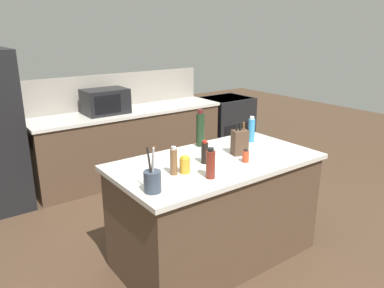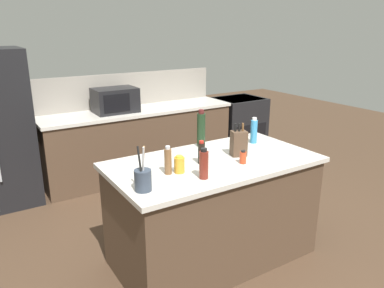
% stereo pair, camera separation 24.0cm
% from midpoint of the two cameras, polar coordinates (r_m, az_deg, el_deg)
% --- Properties ---
extents(ground_plane, '(14.00, 14.00, 0.00)m').
position_cam_midpoint_polar(ground_plane, '(3.60, 5.08, -16.68)').
color(ground_plane, '#473323').
extents(back_counter_run, '(2.67, 0.66, 0.94)m').
position_cam_midpoint_polar(back_counter_run, '(5.26, -6.65, 0.27)').
color(back_counter_run, '#4C3828').
rests_on(back_counter_run, ground_plane).
extents(wall_backsplash, '(2.63, 0.03, 0.46)m').
position_cam_midpoint_polar(wall_backsplash, '(5.38, -8.39, 8.24)').
color(wall_backsplash, gray).
rests_on(wall_backsplash, back_counter_run).
extents(kitchen_island, '(1.78, 0.95, 0.94)m').
position_cam_midpoint_polar(kitchen_island, '(3.36, 5.30, -10.01)').
color(kitchen_island, '#4C3828').
rests_on(kitchen_island, ground_plane).
extents(range_oven, '(0.76, 0.65, 0.92)m').
position_cam_midpoint_polar(range_oven, '(6.18, 8.15, 2.79)').
color(range_oven, black).
rests_on(range_oven, ground_plane).
extents(microwave, '(0.55, 0.39, 0.32)m').
position_cam_midpoint_polar(microwave, '(4.98, -10.28, 6.57)').
color(microwave, black).
rests_on(microwave, back_counter_run).
extents(knife_block, '(0.15, 0.13, 0.29)m').
position_cam_midpoint_polar(knife_block, '(3.28, 9.21, 0.12)').
color(knife_block, '#4C3828').
rests_on(knife_block, kitchen_island).
extents(utensil_crock, '(0.12, 0.12, 0.32)m').
position_cam_midpoint_polar(utensil_crock, '(2.57, -4.84, -5.42)').
color(utensil_crock, '#333D4C').
rests_on(utensil_crock, kitchen_island).
extents(soy_sauce_bottle, '(0.06, 0.06, 0.20)m').
position_cam_midpoint_polar(soy_sauce_bottle, '(3.06, 3.68, -1.37)').
color(soy_sauce_bottle, black).
rests_on(soy_sauce_bottle, kitchen_island).
extents(spice_jar_paprika, '(0.06, 0.06, 0.11)m').
position_cam_midpoint_polar(spice_jar_paprika, '(3.12, 9.97, -2.03)').
color(spice_jar_paprika, '#B73D1E').
rests_on(spice_jar_paprika, kitchen_island).
extents(pepper_grinder, '(0.06, 0.06, 0.22)m').
position_cam_midpoint_polar(pepper_grinder, '(2.84, -1.28, -2.61)').
color(pepper_grinder, brown).
rests_on(pepper_grinder, kitchen_island).
extents(spice_jar_oregano, '(0.05, 0.05, 0.12)m').
position_cam_midpoint_polar(spice_jar_oregano, '(3.64, 9.85, 0.88)').
color(spice_jar_oregano, '#567038').
rests_on(spice_jar_oregano, kitchen_island).
extents(dish_soap_bottle, '(0.06, 0.06, 0.25)m').
position_cam_midpoint_polar(dish_soap_bottle, '(3.66, 11.27, 1.93)').
color(dish_soap_bottle, '#3384BC').
rests_on(dish_soap_bottle, kitchen_island).
extents(honey_jar, '(0.08, 0.08, 0.14)m').
position_cam_midpoint_polar(honey_jar, '(2.88, 0.44, -3.18)').
color(honey_jar, gold).
rests_on(honey_jar, kitchen_island).
extents(wine_bottle, '(0.08, 0.08, 0.35)m').
position_cam_midpoint_polar(wine_bottle, '(3.49, 3.37, 2.25)').
color(wine_bottle, black).
rests_on(wine_bottle, kitchen_island).
extents(vinegar_bottle, '(0.07, 0.07, 0.24)m').
position_cam_midpoint_polar(vinegar_bottle, '(2.76, 4.31, -3.14)').
color(vinegar_bottle, maroon).
rests_on(vinegar_bottle, kitchen_island).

